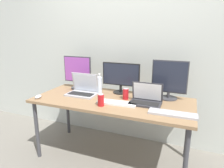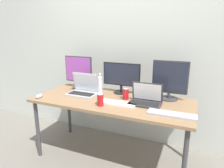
# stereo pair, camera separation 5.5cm
# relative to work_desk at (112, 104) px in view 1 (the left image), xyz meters

# --- Properties ---
(ground_plane) EXTENTS (16.00, 16.00, 0.00)m
(ground_plane) POSITION_rel_work_desk_xyz_m (0.00, 0.00, -0.68)
(ground_plane) COLOR gray
(wall_back) EXTENTS (7.00, 0.08, 2.60)m
(wall_back) POSITION_rel_work_desk_xyz_m (0.00, 0.59, 0.62)
(wall_back) COLOR silver
(wall_back) RESTS_ON ground
(work_desk) EXTENTS (1.78, 0.76, 0.74)m
(work_desk) POSITION_rel_work_desk_xyz_m (0.00, 0.00, 0.00)
(work_desk) COLOR #424247
(work_desk) RESTS_ON ground
(monitor_left) EXTENTS (0.39, 0.19, 0.43)m
(monitor_left) POSITION_rel_work_desk_xyz_m (-0.60, 0.26, 0.28)
(monitor_left) COLOR #38383D
(monitor_left) RESTS_ON work_desk
(monitor_center) EXTENTS (0.47, 0.19, 0.38)m
(monitor_center) POSITION_rel_work_desk_xyz_m (0.01, 0.27, 0.27)
(monitor_center) COLOR black
(monitor_center) RESTS_ON work_desk
(monitor_right) EXTENTS (0.39, 0.20, 0.44)m
(monitor_right) POSITION_rel_work_desk_xyz_m (0.58, 0.26, 0.28)
(monitor_right) COLOR #38383D
(monitor_right) RESTS_ON work_desk
(laptop_silver) EXTENTS (0.35, 0.24, 0.25)m
(laptop_silver) POSITION_rel_work_desk_xyz_m (-0.40, 0.04, 0.12)
(laptop_silver) COLOR #B7B7BC
(laptop_silver) RESTS_ON work_desk
(laptop_secondary) EXTENTS (0.33, 0.21, 0.22)m
(laptop_secondary) POSITION_rel_work_desk_xyz_m (0.38, 0.01, 0.11)
(laptop_secondary) COLOR #2D2D33
(laptop_secondary) RESTS_ON work_desk
(keyboard_main) EXTENTS (0.44, 0.13, 0.02)m
(keyboard_main) POSITION_rel_work_desk_xyz_m (0.68, -0.19, 0.07)
(keyboard_main) COLOR #B2B2B7
(keyboard_main) RESTS_ON work_desk
(keyboard_aux) EXTENTS (0.43, 0.15, 0.02)m
(keyboard_aux) POSITION_rel_work_desk_xyz_m (0.10, -0.11, 0.07)
(keyboard_aux) COLOR white
(keyboard_aux) RESTS_ON work_desk
(mouse_by_keyboard) EXTENTS (0.08, 0.12, 0.03)m
(mouse_by_keyboard) POSITION_rel_work_desk_xyz_m (-0.81, -0.27, 0.08)
(mouse_by_keyboard) COLOR silver
(mouse_by_keyboard) RESTS_ON work_desk
(water_bottle) EXTENTS (0.06, 0.06, 0.26)m
(water_bottle) POSITION_rel_work_desk_xyz_m (-0.22, 0.14, 0.18)
(water_bottle) COLOR silver
(water_bottle) RESTS_ON work_desk
(soda_can_near_keyboard) EXTENTS (0.07, 0.07, 0.13)m
(soda_can_near_keyboard) POSITION_rel_work_desk_xyz_m (-0.03, -0.22, 0.12)
(soda_can_near_keyboard) COLOR red
(soda_can_near_keyboard) RESTS_ON work_desk
(soda_can_by_laptop) EXTENTS (0.07, 0.07, 0.13)m
(soda_can_by_laptop) POSITION_rel_work_desk_xyz_m (0.14, 0.07, 0.12)
(soda_can_by_laptop) COLOR red
(soda_can_by_laptop) RESTS_ON work_desk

